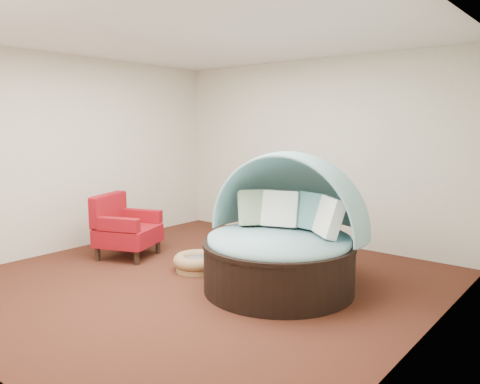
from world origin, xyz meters
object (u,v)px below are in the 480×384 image
Objects in this scene: canopy_daybed at (283,226)px; red_armchair at (124,228)px; pet_basket at (198,262)px; side_table at (139,226)px.

red_armchair is at bearing -176.97° from canopy_daybed.
canopy_daybed is at bearing -13.30° from red_armchair.
pet_basket is 1.63m from side_table.
side_table is at bearing 170.75° from canopy_daybed.
pet_basket is 1.02× the size of side_table.
canopy_daybed is at bearing 7.93° from pet_basket.
canopy_daybed reaches higher than pet_basket.
red_armchair is (-2.40, -0.35, -0.31)m from canopy_daybed.
side_table is (-2.75, 0.19, -0.43)m from canopy_daybed.
side_table is at bearing 101.91° from red_armchair.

